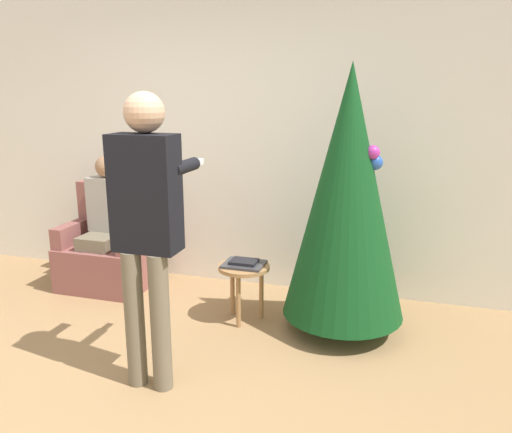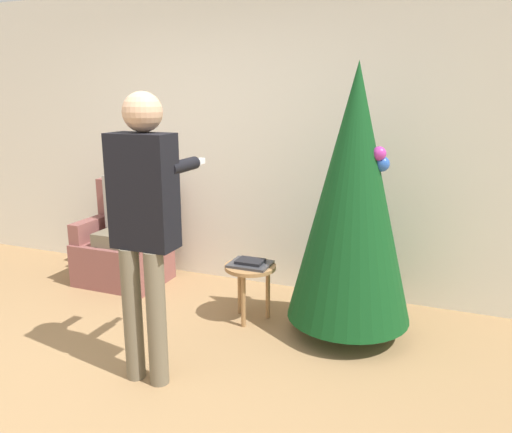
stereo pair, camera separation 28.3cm
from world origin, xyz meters
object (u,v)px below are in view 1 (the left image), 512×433
person_standing (147,216)px  person_seated (105,217)px  side_stool (244,274)px  armchair (109,251)px  christmas_tree (347,194)px

person_standing → person_seated: bearing=131.5°
side_stool → armchair: bearing=166.3°
armchair → person_standing: 1.94m
christmas_tree → side_stool: 1.03m
armchair → person_seated: person_seated is taller
armchair → person_seated: (0.00, -0.03, 0.33)m
person_standing → side_stool: size_ratio=3.90×
armchair → person_standing: (1.17, -1.35, 0.74)m
armchair → side_stool: 1.49m
person_seated → side_stool: size_ratio=2.67×
christmas_tree → person_standing: size_ratio=1.11×
person_standing → christmas_tree: bearing=44.9°
person_seated → person_standing: 1.81m
christmas_tree → person_standing: (-1.05, -1.04, 0.01)m
christmas_tree → person_seated: bearing=172.8°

